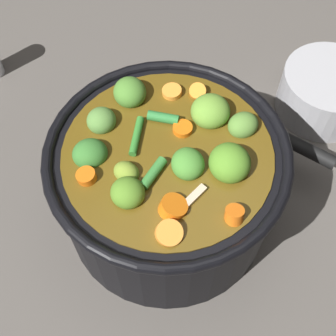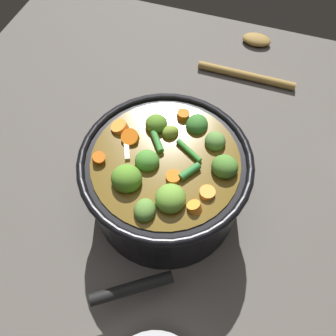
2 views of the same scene
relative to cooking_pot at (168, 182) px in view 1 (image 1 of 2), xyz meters
The scene contains 3 objects.
ground_plane 0.08m from the cooking_pot, 41.91° to the left, with size 1.10×1.10×0.00m, color #514C47.
cooking_pot is the anchor object (origin of this frame).
small_saucepan 0.29m from the cooking_pot, 164.36° to the right, with size 0.21×0.19×0.07m.
Camera 1 is at (0.10, 0.25, 0.53)m, focal length 48.09 mm.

